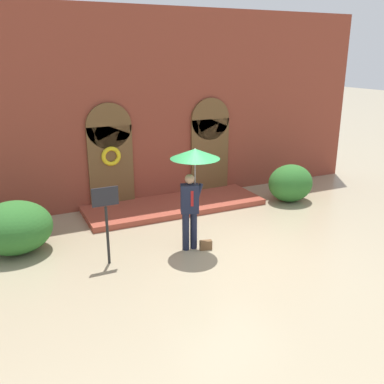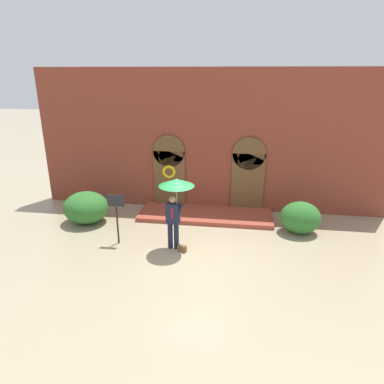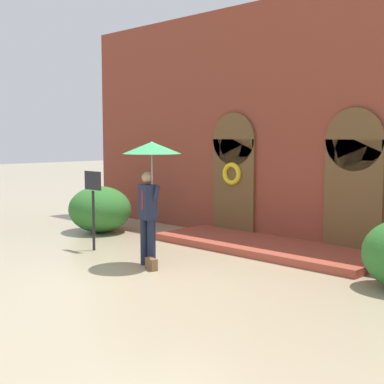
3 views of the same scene
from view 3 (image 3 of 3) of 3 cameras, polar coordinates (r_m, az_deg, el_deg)
ground_plane at (r=9.59m, az=-3.30°, el=-8.91°), size 80.00×80.00×0.00m
building_facade at (r=12.46m, az=10.92°, el=6.83°), size 14.00×2.30×5.60m
person_with_umbrella at (r=10.01m, az=-4.42°, el=2.80°), size 1.10×1.10×2.36m
handbag at (r=9.98m, az=-4.36°, el=-7.68°), size 0.30×0.18×0.22m
sign_post at (r=11.68m, az=-10.51°, el=-0.54°), size 0.56×0.06×1.72m
shrub_left at (r=14.01m, az=-9.81°, el=-1.82°), size 1.68×1.56×1.19m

